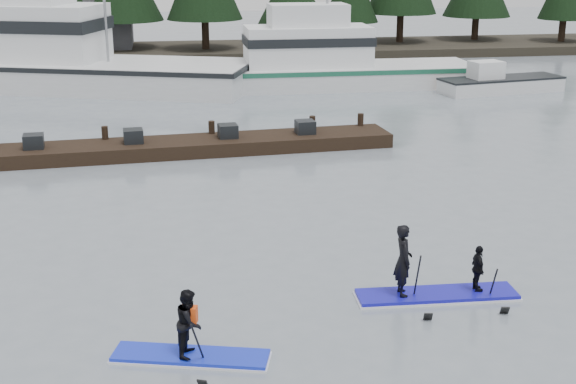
{
  "coord_description": "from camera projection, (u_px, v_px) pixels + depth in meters",
  "views": [
    {
      "loc": [
        -3.29,
        -14.33,
        7.52
      ],
      "look_at": [
        0.0,
        6.0,
        1.1
      ],
      "focal_mm": 50.0,
      "sensor_mm": 36.0,
      "label": 1
    }
  ],
  "objects": [
    {
      "name": "floating_dock",
      "position": [
        188.0,
        146.0,
        29.87
      ],
      "size": [
        15.53,
        3.21,
        0.51
      ],
      "primitive_type": "cube",
      "rotation": [
        0.0,
        0.0,
        0.07
      ],
      "color": "black",
      "rests_on": "ground"
    },
    {
      "name": "far_shore",
      "position": [
        206.0,
        51.0,
        55.74
      ],
      "size": [
        70.0,
        8.0,
        0.6
      ],
      "primitive_type": "cube",
      "color": "#2D281E",
      "rests_on": "ground"
    },
    {
      "name": "treeline",
      "position": [
        206.0,
        56.0,
        55.82
      ],
      "size": [
        60.0,
        4.0,
        8.0
      ],
      "primitive_type": null,
      "color": "black",
      "rests_on": "ground"
    },
    {
      "name": "fishing_boat_large",
      "position": [
        52.0,
        71.0,
        43.3
      ],
      "size": [
        20.96,
        12.06,
        11.13
      ],
      "rotation": [
        0.0,
        0.0,
        -0.34
      ],
      "color": "silver",
      "rests_on": "ground"
    },
    {
      "name": "ground",
      "position": [
        335.0,
        331.0,
        16.24
      ],
      "size": [
        160.0,
        160.0,
        0.0
      ],
      "primitive_type": "plane",
      "color": "slate",
      "rests_on": "ground"
    },
    {
      "name": "fishing_boat_medium",
      "position": [
        332.0,
        75.0,
        43.65
      ],
      "size": [
        14.79,
        4.3,
        8.75
      ],
      "rotation": [
        0.0,
        0.0,
        -0.01
      ],
      "color": "silver",
      "rests_on": "ground"
    },
    {
      "name": "skiff",
      "position": [
        501.0,
        85.0,
        42.07
      ],
      "size": [
        6.81,
        3.09,
        0.77
      ],
      "primitive_type": "cube",
      "rotation": [
        0.0,
        0.0,
        0.18
      ],
      "color": "silver",
      "rests_on": "ground"
    },
    {
      "name": "buoy_c",
      "position": [
        446.0,
        92.0,
        42.15
      ],
      "size": [
        0.62,
        0.62,
        0.62
      ],
      "primitive_type": "sphere",
      "color": "orange",
      "rests_on": "ground"
    },
    {
      "name": "paddleboard_solo",
      "position": [
        190.0,
        334.0,
        14.98
      ],
      "size": [
        3.03,
        1.48,
        1.87
      ],
      "rotation": [
        0.0,
        0.0,
        -0.27
      ],
      "color": "#162BD6",
      "rests_on": "ground"
    },
    {
      "name": "paddleboard_duo",
      "position": [
        431.0,
        276.0,
        17.58
      ],
      "size": [
        3.58,
        1.18,
        2.27
      ],
      "rotation": [
        0.0,
        0.0,
        -0.04
      ],
      "color": "#1412B0",
      "rests_on": "ground"
    }
  ]
}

